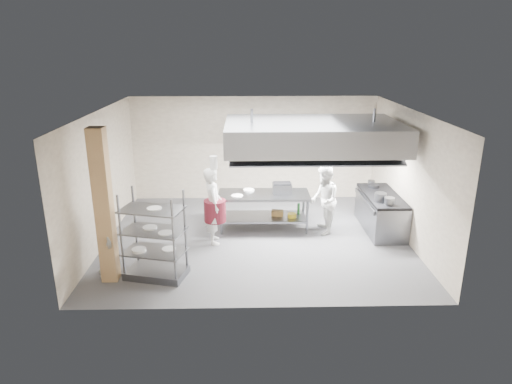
{
  "coord_description": "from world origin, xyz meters",
  "views": [
    {
      "loc": [
        -0.25,
        -9.96,
        4.4
      ],
      "look_at": [
        -0.01,
        0.2,
        1.09
      ],
      "focal_mm": 32.0,
      "sensor_mm": 36.0,
      "label": 1
    }
  ],
  "objects_px": {
    "pass_rack": "(154,235)",
    "stockpot": "(380,197)",
    "chef_head": "(213,206)",
    "griddle": "(282,188)",
    "cooking_range": "(381,213)",
    "island": "(264,211)",
    "chef_plating": "(106,236)",
    "chef_line": "(324,200)"
  },
  "relations": [
    {
      "from": "chef_plating",
      "to": "pass_rack",
      "type": "bearing_deg",
      "value": 60.04
    },
    {
      "from": "island",
      "to": "chef_head",
      "type": "height_order",
      "value": "chef_head"
    },
    {
      "from": "chef_line",
      "to": "stockpot",
      "type": "xyz_separation_m",
      "value": [
        1.28,
        -0.25,
        0.16
      ]
    },
    {
      "from": "chef_head",
      "to": "griddle",
      "type": "height_order",
      "value": "chef_head"
    },
    {
      "from": "pass_rack",
      "to": "griddle",
      "type": "bearing_deg",
      "value": 56.95
    },
    {
      "from": "chef_plating",
      "to": "stockpot",
      "type": "bearing_deg",
      "value": 83.26
    },
    {
      "from": "chef_plating",
      "to": "stockpot",
      "type": "height_order",
      "value": "chef_plating"
    },
    {
      "from": "pass_rack",
      "to": "island",
      "type": "bearing_deg",
      "value": 61.48
    },
    {
      "from": "chef_head",
      "to": "island",
      "type": "bearing_deg",
      "value": -65.13
    },
    {
      "from": "chef_line",
      "to": "griddle",
      "type": "height_order",
      "value": "chef_line"
    },
    {
      "from": "pass_rack",
      "to": "stockpot",
      "type": "relative_size",
      "value": 6.34
    },
    {
      "from": "chef_line",
      "to": "pass_rack",
      "type": "bearing_deg",
      "value": -57.86
    },
    {
      "from": "pass_rack",
      "to": "cooking_range",
      "type": "height_order",
      "value": "pass_rack"
    },
    {
      "from": "pass_rack",
      "to": "cooking_range",
      "type": "xyz_separation_m",
      "value": [
        5.11,
        2.3,
        -0.45
      ]
    },
    {
      "from": "chef_line",
      "to": "chef_plating",
      "type": "distance_m",
      "value": 5.03
    },
    {
      "from": "island",
      "to": "chef_plating",
      "type": "bearing_deg",
      "value": -143.54
    },
    {
      "from": "griddle",
      "to": "chef_line",
      "type": "bearing_deg",
      "value": -21.84
    },
    {
      "from": "chef_line",
      "to": "griddle",
      "type": "bearing_deg",
      "value": -109.39
    },
    {
      "from": "pass_rack",
      "to": "chef_plating",
      "type": "relative_size",
      "value": 1.08
    },
    {
      "from": "griddle",
      "to": "chef_plating",
      "type": "bearing_deg",
      "value": -147.15
    },
    {
      "from": "chef_plating",
      "to": "chef_line",
      "type": "bearing_deg",
      "value": 90.11
    },
    {
      "from": "cooking_range",
      "to": "chef_line",
      "type": "relative_size",
      "value": 1.19
    },
    {
      "from": "chef_plating",
      "to": "griddle",
      "type": "distance_m",
      "value": 4.35
    },
    {
      "from": "island",
      "to": "cooking_range",
      "type": "distance_m",
      "value": 2.89
    },
    {
      "from": "pass_rack",
      "to": "cooking_range",
      "type": "distance_m",
      "value": 5.62
    },
    {
      "from": "griddle",
      "to": "cooking_range",
      "type": "bearing_deg",
      "value": -4.54
    },
    {
      "from": "chef_head",
      "to": "griddle",
      "type": "bearing_deg",
      "value": -71.39
    },
    {
      "from": "chef_line",
      "to": "stockpot",
      "type": "height_order",
      "value": "chef_line"
    },
    {
      "from": "chef_plating",
      "to": "griddle",
      "type": "height_order",
      "value": "chef_plating"
    },
    {
      "from": "island",
      "to": "chef_plating",
      "type": "relative_size",
      "value": 1.38
    },
    {
      "from": "island",
      "to": "pass_rack",
      "type": "xyz_separation_m",
      "value": [
        -2.22,
        -2.42,
        0.42
      ]
    },
    {
      "from": "chef_line",
      "to": "stockpot",
      "type": "distance_m",
      "value": 1.31
    },
    {
      "from": "cooking_range",
      "to": "griddle",
      "type": "height_order",
      "value": "griddle"
    },
    {
      "from": "chef_head",
      "to": "pass_rack",
      "type": "bearing_deg",
      "value": 137.47
    },
    {
      "from": "island",
      "to": "chef_head",
      "type": "relative_size",
      "value": 1.25
    },
    {
      "from": "cooking_range",
      "to": "chef_head",
      "type": "relative_size",
      "value": 1.12
    },
    {
      "from": "cooking_range",
      "to": "pass_rack",
      "type": "bearing_deg",
      "value": -155.78
    },
    {
      "from": "cooking_range",
      "to": "chef_plating",
      "type": "relative_size",
      "value": 1.24
    },
    {
      "from": "griddle",
      "to": "chef_head",
      "type": "bearing_deg",
      "value": -151.97
    },
    {
      "from": "chef_head",
      "to": "chef_plating",
      "type": "bearing_deg",
      "value": 116.99
    },
    {
      "from": "chef_plating",
      "to": "griddle",
      "type": "relative_size",
      "value": 3.47
    },
    {
      "from": "cooking_range",
      "to": "griddle",
      "type": "xyz_separation_m",
      "value": [
        -2.44,
        0.19,
        0.6
      ]
    }
  ]
}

